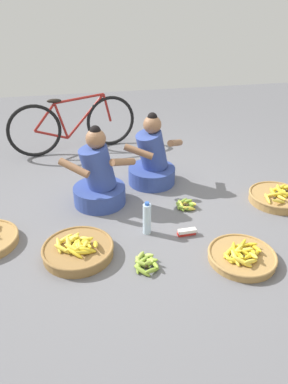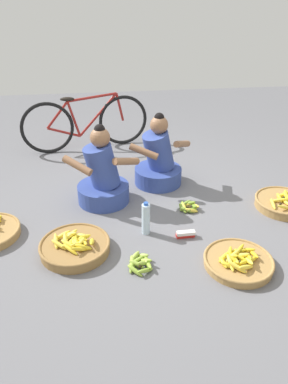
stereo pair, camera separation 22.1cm
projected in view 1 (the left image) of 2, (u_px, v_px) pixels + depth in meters
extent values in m
plane|color=slate|center=(139.00, 214.00, 3.39)|extent=(10.00, 10.00, 0.00)
cylinder|color=#334793|center=(100.00, 195.00, 3.54)|extent=(0.52, 0.52, 0.18)
cylinder|color=#334793|center=(98.00, 168.00, 3.39)|extent=(0.38, 0.31, 0.46)
sphere|color=#8C6042|center=(96.00, 139.00, 3.25)|extent=(0.19, 0.19, 0.19)
sphere|color=black|center=(95.00, 131.00, 3.21)|extent=(0.10, 0.10, 0.10)
cylinder|color=#8C6042|center=(74.00, 168.00, 3.19)|extent=(0.29, 0.23, 0.16)
cylinder|color=#8C6042|center=(123.00, 162.00, 3.31)|extent=(0.29, 0.24, 0.16)
cylinder|color=#334793|center=(152.00, 175.00, 3.93)|extent=(0.52, 0.52, 0.18)
cylinder|color=#334793|center=(152.00, 151.00, 3.78)|extent=(0.45, 0.40, 0.47)
sphere|color=#8C6042|center=(152.00, 125.00, 3.64)|extent=(0.19, 0.19, 0.19)
sphere|color=black|center=(152.00, 117.00, 3.61)|extent=(0.10, 0.10, 0.10)
cylinder|color=#8C6042|center=(139.00, 152.00, 3.54)|extent=(0.31, 0.18, 0.16)
cylinder|color=#8C6042|center=(175.00, 143.00, 3.76)|extent=(0.25, 0.28, 0.16)
torus|color=black|center=(35.00, 131.00, 4.46)|extent=(0.68, 0.18, 0.68)
torus|color=black|center=(111.00, 121.00, 4.82)|extent=(0.68, 0.18, 0.68)
cylinder|color=maroon|center=(86.00, 116.00, 4.64)|extent=(0.55, 0.14, 0.55)
cylinder|color=maroon|center=(61.00, 121.00, 4.54)|extent=(0.15, 0.06, 0.49)
cylinder|color=maroon|center=(79.00, 99.00, 4.50)|extent=(0.65, 0.16, 0.08)
cylinder|color=maroon|center=(52.00, 135.00, 4.57)|extent=(0.42, 0.11, 0.18)
cylinder|color=maroon|center=(44.00, 117.00, 4.43)|extent=(0.31, 0.09, 0.35)
cylinder|color=maroon|center=(107.00, 108.00, 4.71)|extent=(0.12, 0.05, 0.38)
ellipsoid|color=black|center=(54.00, 101.00, 4.39)|extent=(0.18, 0.08, 0.05)
cylinder|color=#A87F47|center=(242.00, 257.00, 2.78)|extent=(0.53, 0.53, 0.06)
torus|color=#A87F47|center=(242.00, 254.00, 2.77)|extent=(0.54, 0.54, 0.02)
ellipsoid|color=gold|center=(256.00, 248.00, 2.80)|extent=(0.04, 0.15, 0.06)
ellipsoid|color=gold|center=(248.00, 245.00, 2.84)|extent=(0.14, 0.09, 0.07)
ellipsoid|color=gold|center=(242.00, 246.00, 2.81)|extent=(0.13, 0.11, 0.09)
ellipsoid|color=gold|center=(243.00, 251.00, 2.75)|extent=(0.06, 0.15, 0.08)
ellipsoid|color=gold|center=(247.00, 254.00, 2.73)|extent=(0.13, 0.11, 0.07)
ellipsoid|color=gold|center=(257.00, 253.00, 2.75)|extent=(0.13, 0.12, 0.06)
sphere|color=#382D19|center=(249.00, 250.00, 2.78)|extent=(0.03, 0.03, 0.03)
ellipsoid|color=gold|center=(252.00, 251.00, 2.76)|extent=(0.06, 0.16, 0.09)
ellipsoid|color=gold|center=(240.00, 246.00, 2.82)|extent=(0.16, 0.05, 0.06)
ellipsoid|color=gold|center=(234.00, 250.00, 2.77)|extent=(0.10, 0.16, 0.08)
ellipsoid|color=gold|center=(239.00, 256.00, 2.71)|extent=(0.13, 0.14, 0.08)
ellipsoid|color=gold|center=(250.00, 256.00, 2.71)|extent=(0.16, 0.10, 0.07)
sphere|color=#382D19|center=(243.00, 252.00, 2.76)|extent=(0.03, 0.03, 0.03)
ellipsoid|color=yellow|center=(240.00, 255.00, 2.72)|extent=(0.04, 0.12, 0.06)
ellipsoid|color=yellow|center=(235.00, 252.00, 2.75)|extent=(0.11, 0.09, 0.08)
ellipsoid|color=yellow|center=(228.00, 253.00, 2.74)|extent=(0.12, 0.09, 0.07)
ellipsoid|color=yellow|center=(228.00, 258.00, 2.70)|extent=(0.06, 0.12, 0.05)
ellipsoid|color=yellow|center=(233.00, 260.00, 2.67)|extent=(0.12, 0.08, 0.05)
ellipsoid|color=yellow|center=(240.00, 259.00, 2.68)|extent=(0.12, 0.09, 0.07)
sphere|color=#382D19|center=(234.00, 256.00, 2.71)|extent=(0.03, 0.03, 0.03)
ellipsoid|color=yellow|center=(252.00, 255.00, 2.71)|extent=(0.04, 0.16, 0.09)
ellipsoid|color=yellow|center=(243.00, 250.00, 2.76)|extent=(0.16, 0.09, 0.09)
ellipsoid|color=yellow|center=(236.00, 251.00, 2.74)|extent=(0.16, 0.10, 0.10)
ellipsoid|color=yellow|center=(235.00, 258.00, 2.68)|extent=(0.04, 0.16, 0.08)
ellipsoid|color=yellow|center=(243.00, 262.00, 2.64)|extent=(0.15, 0.12, 0.09)
ellipsoid|color=yellow|center=(251.00, 261.00, 2.65)|extent=(0.16, 0.09, 0.08)
sphere|color=#382D19|center=(244.00, 257.00, 2.70)|extent=(0.03, 0.03, 0.03)
cylinder|color=olive|center=(78.00, 251.00, 2.83)|extent=(0.56, 0.56, 0.08)
torus|color=olive|center=(78.00, 247.00, 2.81)|extent=(0.58, 0.58, 0.02)
ellipsoid|color=yellow|center=(96.00, 244.00, 2.79)|extent=(0.05, 0.15, 0.08)
ellipsoid|color=yellow|center=(85.00, 241.00, 2.84)|extent=(0.15, 0.07, 0.06)
ellipsoid|color=yellow|center=(80.00, 247.00, 2.77)|extent=(0.05, 0.15, 0.07)
ellipsoid|color=yellow|center=(88.00, 250.00, 2.73)|extent=(0.15, 0.05, 0.08)
sphere|color=#382D19|center=(88.00, 245.00, 2.79)|extent=(0.03, 0.03, 0.03)
ellipsoid|color=yellow|center=(86.00, 244.00, 2.80)|extent=(0.07, 0.16, 0.09)
ellipsoid|color=yellow|center=(81.00, 239.00, 2.86)|extent=(0.16, 0.11, 0.08)
ellipsoid|color=yellow|center=(72.00, 239.00, 2.84)|extent=(0.15, 0.11, 0.10)
ellipsoid|color=yellow|center=(69.00, 245.00, 2.78)|extent=(0.06, 0.16, 0.10)
ellipsoid|color=yellow|center=(73.00, 249.00, 2.74)|extent=(0.15, 0.12, 0.08)
ellipsoid|color=yellow|center=(83.00, 247.00, 2.76)|extent=(0.15, 0.12, 0.09)
sphere|color=#382D19|center=(77.00, 244.00, 2.80)|extent=(0.03, 0.03, 0.03)
ellipsoid|color=yellow|center=(76.00, 243.00, 2.82)|extent=(0.04, 0.16, 0.06)
ellipsoid|color=yellow|center=(71.00, 238.00, 2.86)|extent=(0.15, 0.10, 0.10)
ellipsoid|color=yellow|center=(64.00, 240.00, 2.85)|extent=(0.16, 0.09, 0.08)
ellipsoid|color=yellow|center=(59.00, 245.00, 2.78)|extent=(0.05, 0.16, 0.08)
ellipsoid|color=yellow|center=(63.00, 249.00, 2.75)|extent=(0.15, 0.12, 0.07)
ellipsoid|color=yellow|center=(73.00, 248.00, 2.76)|extent=(0.15, 0.12, 0.06)
sphere|color=#382D19|center=(68.00, 244.00, 2.80)|extent=(0.03, 0.03, 0.03)
ellipsoid|color=yellow|center=(88.00, 246.00, 2.78)|extent=(0.06, 0.15, 0.09)
ellipsoid|color=yellow|center=(82.00, 244.00, 2.81)|extent=(0.15, 0.07, 0.06)
ellipsoid|color=yellow|center=(74.00, 246.00, 2.78)|extent=(0.13, 0.13, 0.07)
ellipsoid|color=yellow|center=(75.00, 253.00, 2.70)|extent=(0.13, 0.12, 0.07)
ellipsoid|color=yellow|center=(84.00, 252.00, 2.70)|extent=(0.15, 0.08, 0.09)
sphere|color=#382D19|center=(80.00, 249.00, 2.75)|extent=(0.03, 0.03, 0.03)
cylinder|color=#A87F47|center=(277.00, 198.00, 3.58)|extent=(0.55, 0.55, 0.08)
torus|color=#A87F47|center=(277.00, 194.00, 3.56)|extent=(0.56, 0.56, 0.02)
ellipsoid|color=yellow|center=(286.00, 188.00, 3.61)|extent=(0.16, 0.12, 0.09)
ellipsoid|color=yellow|center=(280.00, 188.00, 3.61)|extent=(0.16, 0.09, 0.08)
ellipsoid|color=yellow|center=(279.00, 190.00, 3.56)|extent=(0.09, 0.16, 0.09)
ellipsoid|color=yellow|center=(281.00, 192.00, 3.52)|extent=(0.09, 0.16, 0.10)
ellipsoid|color=yellow|center=(287.00, 194.00, 3.50)|extent=(0.16, 0.10, 0.08)
sphere|color=#382D19|center=(286.00, 191.00, 3.56)|extent=(0.04, 0.04, 0.04)
ellipsoid|color=yellow|center=(282.00, 191.00, 3.56)|extent=(0.04, 0.12, 0.08)
ellipsoid|color=yellow|center=(276.00, 189.00, 3.59)|extent=(0.13, 0.06, 0.07)
ellipsoid|color=yellow|center=(273.00, 192.00, 3.54)|extent=(0.04, 0.12, 0.08)
ellipsoid|color=yellow|center=(280.00, 195.00, 3.50)|extent=(0.12, 0.04, 0.06)
sphere|color=#382D19|center=(277.00, 192.00, 3.55)|extent=(0.03, 0.03, 0.03)
ellipsoid|color=yellow|center=(281.00, 197.00, 3.46)|extent=(0.04, 0.16, 0.06)
ellipsoid|color=yellow|center=(272.00, 195.00, 3.51)|extent=(0.16, 0.06, 0.06)
ellipsoid|color=yellow|center=(268.00, 198.00, 3.44)|extent=(0.06, 0.16, 0.06)
ellipsoid|color=yellow|center=(279.00, 201.00, 3.38)|extent=(0.16, 0.04, 0.08)
sphere|color=#382D19|center=(275.00, 198.00, 3.45)|extent=(0.03, 0.03, 0.03)
ellipsoid|color=yellow|center=(192.00, 204.00, 3.50)|extent=(0.06, 0.14, 0.08)
ellipsoid|color=yellow|center=(185.00, 203.00, 3.53)|extent=(0.14, 0.04, 0.06)
ellipsoid|color=yellow|center=(182.00, 206.00, 3.46)|extent=(0.04, 0.14, 0.08)
ellipsoid|color=yellow|center=(189.00, 208.00, 3.43)|extent=(0.14, 0.04, 0.07)
sphere|color=#382D19|center=(187.00, 205.00, 3.48)|extent=(0.03, 0.03, 0.03)
ellipsoid|color=olive|center=(191.00, 204.00, 3.49)|extent=(0.04, 0.14, 0.09)
ellipsoid|color=olive|center=(186.00, 202.00, 3.53)|extent=(0.14, 0.09, 0.09)
ellipsoid|color=olive|center=(182.00, 202.00, 3.53)|extent=(0.14, 0.07, 0.08)
ellipsoid|color=olive|center=(179.00, 205.00, 3.49)|extent=(0.08, 0.14, 0.07)
ellipsoid|color=olive|center=(180.00, 207.00, 3.45)|extent=(0.08, 0.14, 0.07)
ellipsoid|color=olive|center=(185.00, 208.00, 3.43)|extent=(0.14, 0.08, 0.07)
ellipsoid|color=olive|center=(190.00, 207.00, 3.44)|extent=(0.14, 0.11, 0.06)
sphere|color=#382D19|center=(185.00, 205.00, 3.48)|extent=(0.03, 0.03, 0.03)
ellipsoid|color=#8CAD38|center=(155.00, 264.00, 2.71)|extent=(0.05, 0.15, 0.07)
ellipsoid|color=#8CAD38|center=(150.00, 260.00, 2.74)|extent=(0.14, 0.11, 0.09)
ellipsoid|color=#8CAD38|center=(141.00, 262.00, 2.74)|extent=(0.15, 0.09, 0.07)
ellipsoid|color=#8CAD38|center=(138.00, 266.00, 2.70)|extent=(0.07, 0.15, 0.06)
ellipsoid|color=#8CAD38|center=(142.00, 271.00, 2.64)|extent=(0.13, 0.13, 0.07)
ellipsoid|color=#8CAD38|center=(152.00, 270.00, 2.65)|extent=(0.15, 0.10, 0.07)
sphere|color=#382D19|center=(147.00, 266.00, 2.69)|extent=(0.03, 0.03, 0.03)
ellipsoid|color=#9EB747|center=(152.00, 259.00, 2.76)|extent=(0.05, 0.13, 0.07)
ellipsoid|color=#9EB747|center=(147.00, 256.00, 2.79)|extent=(0.12, 0.10, 0.08)
ellipsoid|color=#9EB747|center=(140.00, 257.00, 2.78)|extent=(0.12, 0.11, 0.08)
ellipsoid|color=#9EB747|center=(138.00, 262.00, 2.74)|extent=(0.04, 0.12, 0.06)
ellipsoid|color=#9EB747|center=(143.00, 264.00, 2.71)|extent=(0.13, 0.09, 0.07)
ellipsoid|color=#9EB747|center=(150.00, 263.00, 2.72)|extent=(0.12, 0.09, 0.08)
sphere|color=#382D19|center=(145.00, 260.00, 2.75)|extent=(0.03, 0.03, 0.03)
cylinder|color=silver|center=(147.00, 219.00, 3.05)|extent=(0.07, 0.07, 0.29)
cylinder|color=#2D59B7|center=(147.00, 204.00, 2.98)|extent=(0.04, 0.04, 0.02)
cube|color=red|center=(186.00, 233.00, 3.09)|extent=(0.16, 0.05, 0.03)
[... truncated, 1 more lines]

